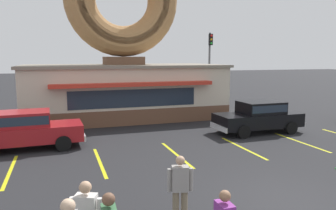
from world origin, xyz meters
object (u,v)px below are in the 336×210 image
car_red (26,129)px  pedestrian_hooded_kid (180,187)px  traffic_light_pole (210,59)px  trash_bin (2,126)px  car_black (259,116)px

car_red → pedestrian_hooded_kid: 8.80m
pedestrian_hooded_kid → traffic_light_pole: size_ratio=0.28×
trash_bin → traffic_light_pole: traffic_light_pole is taller
trash_bin → traffic_light_pole: size_ratio=0.17×
car_red → car_black: bearing=-2.3°
car_black → car_red: size_ratio=0.99×
pedestrian_hooded_kid → car_red: bearing=116.3°
car_red → traffic_light_pole: 16.83m
car_black → trash_bin: car_black is taller
trash_bin → pedestrian_hooded_kid: bearing=-64.0°
car_red → trash_bin: car_red is taller
car_black → traffic_light_pole: size_ratio=0.79×
trash_bin → traffic_light_pole: (14.54, 7.18, 3.21)m
pedestrian_hooded_kid → traffic_light_pole: bearing=62.5°
car_black → trash_bin: size_ratio=4.69×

